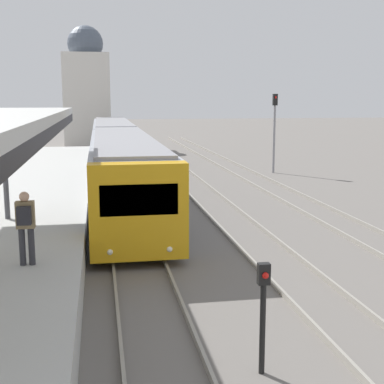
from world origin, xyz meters
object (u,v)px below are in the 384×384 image
(train_near, at_px, (117,151))
(signal_mast_far, at_px, (275,123))
(person_on_platform, at_px, (25,222))
(signal_post_near, at_px, (263,306))

(train_near, height_order, signal_mast_far, signal_mast_far)
(person_on_platform, xyz_separation_m, signal_post_near, (4.26, -3.82, -0.73))
(person_on_platform, xyz_separation_m, signal_mast_far, (12.41, 20.03, 1.16))
(signal_post_near, bearing_deg, signal_mast_far, 71.13)
(train_near, bearing_deg, signal_mast_far, 8.60)
(signal_post_near, xyz_separation_m, signal_mast_far, (8.15, 23.85, 1.89))
(train_near, relative_size, signal_mast_far, 6.75)
(person_on_platform, bearing_deg, train_near, 81.86)
(train_near, bearing_deg, signal_post_near, -85.89)
(person_on_platform, bearing_deg, signal_mast_far, 58.21)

